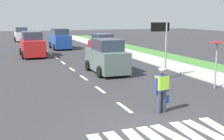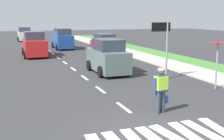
# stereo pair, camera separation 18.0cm
# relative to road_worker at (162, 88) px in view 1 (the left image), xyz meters

# --- Properties ---
(ground_plane) EXTENTS (96.00, 96.00, 0.00)m
(ground_plane) POSITION_rel_road_worker_xyz_m (-1.05, 19.31, -0.93)
(ground_plane) COLOR #333335
(sidewalk_right) EXTENTS (2.40, 72.00, 0.14)m
(sidewalk_right) POSITION_rel_road_worker_xyz_m (6.15, 8.31, -0.93)
(sidewalk_right) COLOR #B2ADA3
(sidewalk_right) RESTS_ON ground
(grass_verge_right) EXTENTS (2.40, 72.00, 0.06)m
(grass_verge_right) POSITION_rel_road_worker_xyz_m (8.55, 8.31, -0.93)
(grass_verge_right) COLOR #478438
(grass_verge_right) RESTS_ON ground
(crosswalk_stripes) EXTENTS (4.49, 1.93, 0.01)m
(crosswalk_stripes) POSITION_rel_road_worker_xyz_m (-1.05, -2.02, -0.92)
(crosswalk_stripes) COLOR white
(crosswalk_stripes) RESTS_ON ground
(lane_center_line) EXTENTS (0.14, 46.40, 0.01)m
(lane_center_line) POSITION_rel_road_worker_xyz_m (-1.05, 23.51, -0.93)
(lane_center_line) COLOR silver
(lane_center_line) RESTS_ON ground
(road_worker) EXTENTS (0.74, 0.46, 1.67)m
(road_worker) POSITION_rel_road_worker_xyz_m (0.00, 0.00, 0.00)
(road_worker) COLOR #383D4C
(road_worker) RESTS_ON ground
(yield_sign) EXTENTS (0.80, 0.80, 2.29)m
(yield_sign) POSITION_rel_road_worker_xyz_m (4.36, 2.31, 1.13)
(yield_sign) COLOR gray
(yield_sign) RESTS_ON ground
(lane_direction_sign) EXTENTS (1.16, 0.11, 3.20)m
(lane_direction_sign) POSITION_rel_road_worker_xyz_m (3.04, 5.22, 1.48)
(lane_direction_sign) COLOR gray
(lane_direction_sign) RESTS_ON ground
(car_oncoming_third) EXTENTS (2.05, 3.93, 2.02)m
(car_oncoming_third) POSITION_rel_road_worker_xyz_m (-2.63, 35.28, 0.01)
(car_oncoming_third) COLOR silver
(car_oncoming_third) RESTS_ON ground
(car_oncoming_second) EXTENTS (2.07, 4.34, 2.22)m
(car_oncoming_second) POSITION_rel_road_worker_xyz_m (-2.87, 17.56, 0.10)
(car_oncoming_second) COLOR red
(car_oncoming_second) RESTS_ON ground
(car_outgoing_ahead) EXTENTS (1.93, 3.98, 2.15)m
(car_outgoing_ahead) POSITION_rel_road_worker_xyz_m (0.70, 7.96, 0.07)
(car_outgoing_ahead) COLOR slate
(car_outgoing_ahead) RESTS_ON ground
(car_outgoing_far) EXTENTS (1.96, 4.39, 2.24)m
(car_outgoing_far) POSITION_rel_road_worker_xyz_m (0.64, 23.00, 0.11)
(car_outgoing_far) COLOR #1E4799
(car_outgoing_far) RESTS_ON ground
(car_parked_far) EXTENTS (1.86, 3.90, 1.99)m
(car_parked_far) POSITION_rel_road_worker_xyz_m (3.18, 16.04, -0.01)
(car_parked_far) COLOR red
(car_parked_far) RESTS_ON ground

